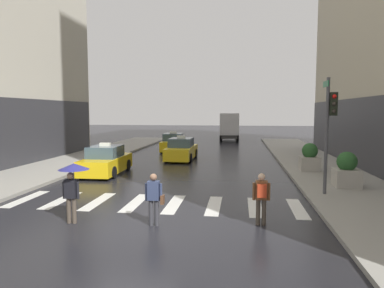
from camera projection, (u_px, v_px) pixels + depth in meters
name	position (u px, v px, depth m)	size (l,w,h in m)	color
ground_plane	(131.00, 229.00, 10.76)	(160.00, 160.00, 0.00)	black
crosswalk_markings	(155.00, 203.00, 13.72)	(11.30, 2.80, 0.01)	silver
traffic_light_pole	(330.00, 119.00, 14.42)	(0.44, 0.84, 4.80)	#47474C
taxi_lead	(106.00, 161.00, 20.14)	(2.03, 4.59, 1.80)	yellow
taxi_second	(181.00, 150.00, 26.04)	(1.99, 4.57, 1.80)	yellow
taxi_third	(173.00, 143.00, 31.63)	(2.09, 4.61, 1.80)	yellow
box_truck	(229.00, 125.00, 43.46)	(2.48, 7.61, 3.35)	#2D2D2D
pedestrian_with_umbrella	(73.00, 177.00, 11.16)	(0.96, 0.96, 1.94)	#473D33
pedestrian_with_backpack	(261.00, 195.00, 11.01)	(0.55, 0.43, 1.65)	#473D33
pedestrian_with_handbag	(154.00, 196.00, 10.98)	(0.60, 0.24, 1.65)	#333338
planter_near_corner	(347.00, 171.00, 16.07)	(1.10, 1.10, 1.60)	#A8A399
planter_mid_block	(310.00, 158.00, 20.43)	(1.10, 1.10, 1.60)	#A8A399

